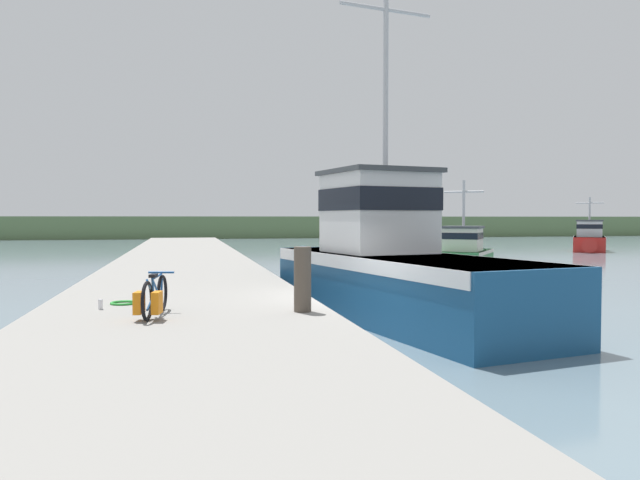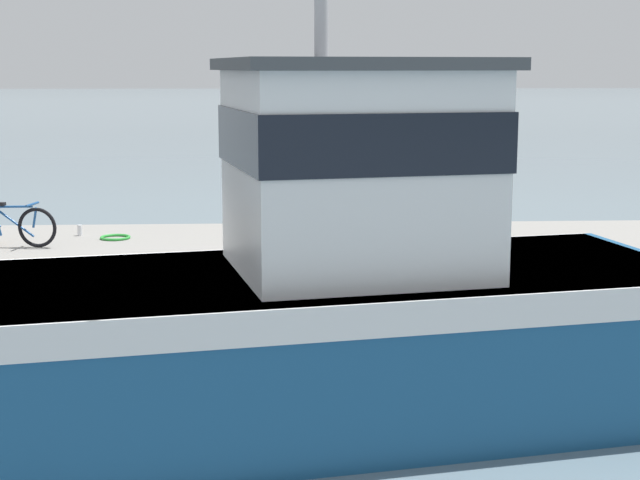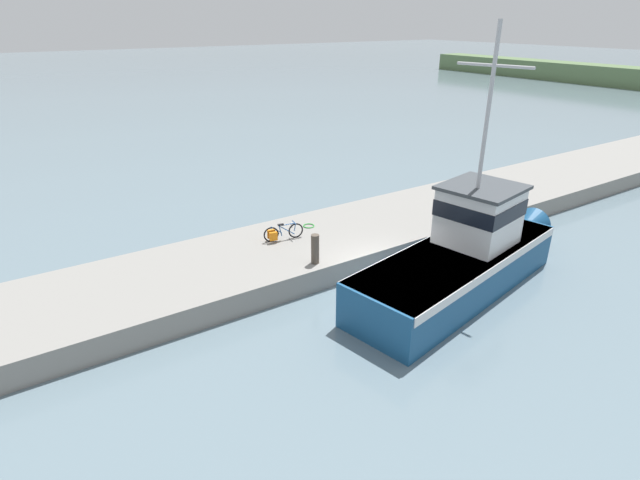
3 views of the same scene
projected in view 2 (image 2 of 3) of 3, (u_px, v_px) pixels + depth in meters
name	position (u px, v px, depth m)	size (l,w,h in m)	color
ground_plane	(70.00, 384.00, 11.57)	(320.00, 320.00, 0.00)	slate
dock_pier	(117.00, 279.00, 15.16)	(5.15, 80.00, 0.90)	gray
fishing_boat_main	(297.00, 301.00, 10.09)	(4.71, 11.37, 9.15)	navy
hose_coil	(115.00, 237.00, 16.13)	(0.50, 0.50, 0.04)	green
water_bottle_on_curb	(80.00, 230.00, 16.42)	(0.08, 0.08, 0.18)	silver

